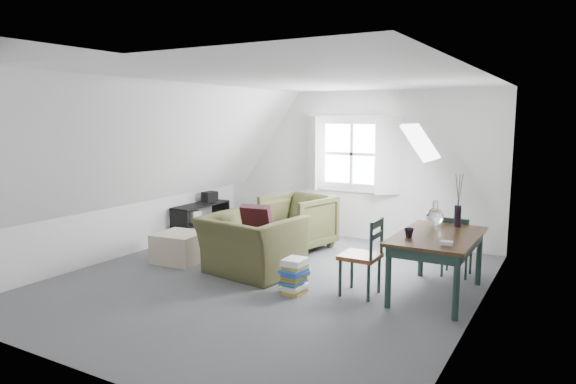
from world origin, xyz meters
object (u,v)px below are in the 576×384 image
Objects in this scene: armchair_near at (251,273)px; armchair_far at (298,248)px; ottoman at (180,247)px; dining_chair_near at (363,255)px; dining_table at (437,243)px; magazine_stack at (294,276)px; dining_chair_far at (457,245)px; media_shelf at (200,223)px.

armchair_far is (-0.10, 1.47, 0.00)m from armchair_near.
ottoman is 2.82m from dining_chair_near.
dining_chair_near is at bearing -0.31° from ottoman.
armchair_near is 1.67m from dining_chair_near.
dining_chair_near reaches higher than armchair_near.
dining_table reaches higher than magazine_stack.
ottoman is 1.52× the size of magazine_stack.
dining_chair_near is (2.81, -0.02, 0.27)m from ottoman.
dining_table is 3.54× the size of magazine_stack.
magazine_stack is (-0.73, -0.33, -0.27)m from dining_chair_near.
dining_table is 1.84× the size of dining_chair_far.
media_shelf is at bearing 118.47° from ottoman.
dining_chair_far is at bearing 0.59° from media_shelf.
magazine_stack is at bearing -151.06° from dining_table.
dining_chair_near is (-0.79, -1.30, 0.06)m from dining_chair_far.
dining_chair_far is (3.60, 1.28, 0.20)m from ottoman.
armchair_near is 1.23m from ottoman.
dining_chair_far is 1.52m from dining_chair_near.
armchair_far is 0.83× the size of media_shelf.
dining_chair_far reaches higher than magazine_stack.
dining_chair_far is at bearing -144.24° from armchair_near.
dining_chair_far is (0.04, 0.89, -0.22)m from dining_table.
armchair_far is at bearing 157.82° from dining_table.
armchair_near is at bearing -99.30° from dining_chair_near.
armchair_near is at bearing -72.34° from armchair_far.
armchair_far reaches higher than armchair_near.
armchair_far is at bearing 14.20° from dining_chair_far.
ottoman is 3.61m from dining_table.
armchair_near is 1.05× the size of media_shelf.
media_shelf is at bearing -25.48° from armchair_near.
dining_chair_near reaches higher than armchair_far.
ottoman is at bearing 170.46° from magazine_stack.
armchair_far reaches higher than ottoman.
magazine_stack is at bearing 66.35° from dining_chair_far.
dining_chair_near reaches higher than dining_table.
media_shelf is (-4.26, 0.90, -0.37)m from dining_table.
dining_chair_far reaches higher than armchair_far.
dining_chair_far is at bearing 8.72° from armchair_far.
dining_chair_near is at bearing -19.67° from media_shelf.
media_shelf is (-3.51, 1.31, -0.21)m from dining_chair_near.
dining_table is 1.59× the size of dining_chair_near.
media_shelf is 2.78× the size of magazine_stack.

